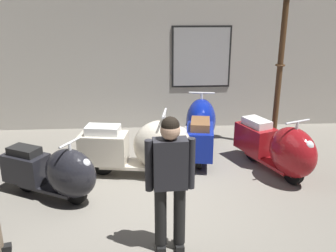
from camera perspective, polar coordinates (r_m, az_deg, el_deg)
name	(u,v)px	position (r m, az deg, el deg)	size (l,w,h in m)	color
ground_plane	(158,202)	(5.56, -1.56, -11.69)	(60.00, 60.00, 0.00)	slate
showroom_back_wall	(144,47)	(8.40, -3.76, 12.04)	(18.00, 0.63, 3.70)	#ADA89E
scooter_0	(57,172)	(5.68, -16.79, -6.87)	(1.60, 1.13, 0.96)	black
scooter_1	(144,147)	(6.15, -3.67, -3.30)	(1.91, 0.81, 1.13)	black
scooter_2	(201,127)	(7.14, 5.05, -0.17)	(0.82, 1.91, 1.13)	black
scooter_3	(280,149)	(6.45, 16.89, -3.34)	(1.11, 1.80, 1.06)	black
lamppost	(280,69)	(7.49, 16.84, 8.35)	(0.28, 0.28, 3.10)	#472D19
visitor_1	(170,176)	(4.16, 0.33, -7.74)	(0.56, 0.28, 1.65)	black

